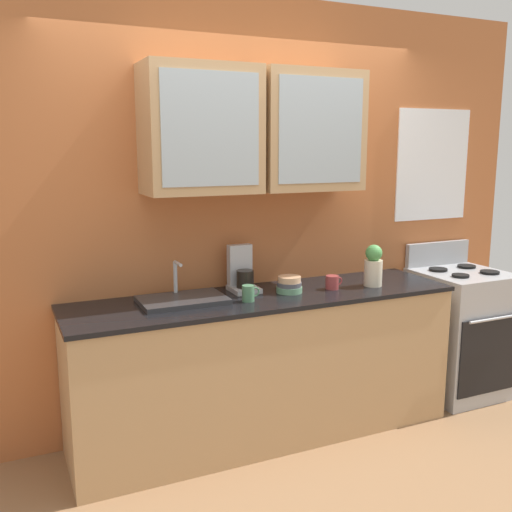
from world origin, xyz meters
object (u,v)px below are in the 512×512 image
at_px(cup_near_sink, 249,293).
at_px(cup_near_bowls, 332,282).
at_px(stove_range, 459,332).
at_px(sink_faucet, 182,299).
at_px(bowl_stack, 289,285).
at_px(coffee_maker, 242,274).
at_px(vase, 373,266).

xyz_separation_m(cup_near_sink, cup_near_bowls, (0.61, 0.05, -0.00)).
relative_size(stove_range, sink_faucet, 2.20).
bearing_deg(bowl_stack, coffee_maker, 146.16).
distance_m(sink_faucet, cup_near_bowls, 0.98).
distance_m(sink_faucet, coffee_maker, 0.46).
height_order(sink_faucet, vase, vase).
xyz_separation_m(bowl_stack, vase, (0.58, -0.07, 0.08)).
relative_size(stove_range, vase, 4.03).
bearing_deg(stove_range, cup_near_bowls, -178.11).
height_order(stove_range, cup_near_sink, stove_range).
bearing_deg(vase, stove_range, 4.85).
relative_size(sink_faucet, cup_near_bowls, 4.22).
bearing_deg(sink_faucet, coffee_maker, 15.50).
bearing_deg(stove_range, vase, -175.15).
bearing_deg(cup_near_sink, vase, 1.05).
relative_size(vase, cup_near_bowls, 2.30).
distance_m(sink_faucet, cup_near_sink, 0.39).
relative_size(sink_faucet, cup_near_sink, 4.52).
bearing_deg(cup_near_bowls, bowl_stack, 172.59).
height_order(sink_faucet, cup_near_sink, sink_faucet).
height_order(bowl_stack, coffee_maker, coffee_maker).
bearing_deg(vase, cup_near_sink, -178.95).
xyz_separation_m(stove_range, cup_near_sink, (-1.75, -0.09, 0.50)).
xyz_separation_m(sink_faucet, coffee_maker, (0.43, 0.12, 0.09)).
bearing_deg(stove_range, sink_faucet, 178.71).
height_order(sink_faucet, bowl_stack, sink_faucet).
distance_m(stove_range, cup_near_sink, 1.83).
height_order(stove_range, vase, vase).
relative_size(stove_range, cup_near_sink, 9.93).
xyz_separation_m(vase, cup_near_bowls, (-0.29, 0.03, -0.09)).
bearing_deg(coffee_maker, stove_range, -5.69).
distance_m(bowl_stack, cup_near_sink, 0.33).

